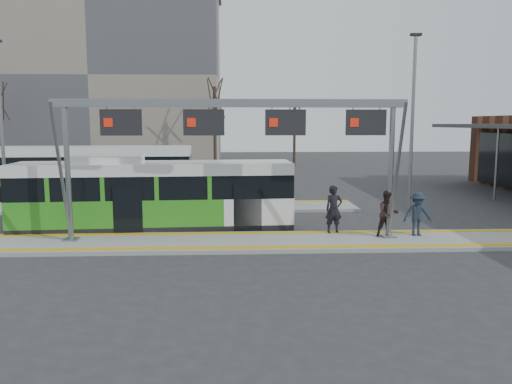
{
  "coord_description": "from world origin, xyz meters",
  "views": [
    {
      "loc": [
        -0.41,
        -18.17,
        4.47
      ],
      "look_at": [
        0.53,
        3.0,
        1.54
      ],
      "focal_mm": 35.0,
      "sensor_mm": 36.0,
      "label": 1
    }
  ],
  "objects_px": {
    "hero_bus": "(154,196)",
    "passenger_b": "(388,214)",
    "gantry": "(235,128)",
    "passenger_a": "(334,209)",
    "passenger_c": "(417,214)"
  },
  "relations": [
    {
      "from": "gantry",
      "to": "passenger_a",
      "type": "xyz_separation_m",
      "value": [
        3.87,
        0.84,
        -3.2
      ]
    },
    {
      "from": "gantry",
      "to": "passenger_c",
      "type": "distance_m",
      "value": 7.75
    },
    {
      "from": "gantry",
      "to": "passenger_a",
      "type": "bearing_deg",
      "value": 12.16
    },
    {
      "from": "hero_bus",
      "to": "passenger_a",
      "type": "relative_size",
      "value": 6.1
    },
    {
      "from": "gantry",
      "to": "passenger_b",
      "type": "height_order",
      "value": "gantry"
    },
    {
      "from": "hero_bus",
      "to": "passenger_b",
      "type": "distance_m",
      "value": 9.54
    },
    {
      "from": "hero_bus",
      "to": "passenger_b",
      "type": "height_order",
      "value": "hero_bus"
    },
    {
      "from": "gantry",
      "to": "hero_bus",
      "type": "bearing_deg",
      "value": 144.29
    },
    {
      "from": "gantry",
      "to": "passenger_a",
      "type": "height_order",
      "value": "gantry"
    },
    {
      "from": "passenger_a",
      "to": "passenger_c",
      "type": "relative_size",
      "value": 1.11
    },
    {
      "from": "passenger_a",
      "to": "passenger_b",
      "type": "distance_m",
      "value": 2.08
    },
    {
      "from": "gantry",
      "to": "hero_bus",
      "type": "relative_size",
      "value": 1.13
    },
    {
      "from": "passenger_b",
      "to": "hero_bus",
      "type": "bearing_deg",
      "value": 159.04
    },
    {
      "from": "passenger_c",
      "to": "passenger_b",
      "type": "bearing_deg",
      "value": -173.09
    },
    {
      "from": "hero_bus",
      "to": "passenger_c",
      "type": "xyz_separation_m",
      "value": [
        10.43,
        -2.24,
        -0.44
      ]
    }
  ]
}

